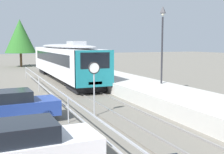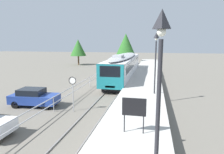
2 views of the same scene
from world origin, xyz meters
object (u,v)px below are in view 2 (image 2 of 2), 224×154
(platform_lamp_mid_platform, at_px, (156,51))
(platform_notice_board, at_px, (134,108))
(commuter_train, at_px, (124,65))
(parked_hatchback_blue, at_px, (34,97))
(platform_lamp_near_end, at_px, (160,73))
(speed_limit_sign, at_px, (73,85))

(platform_lamp_mid_platform, bearing_deg, platform_notice_board, -97.20)
(platform_notice_board, bearing_deg, commuter_train, 100.06)
(commuter_train, height_order, parked_hatchback_blue, commuter_train)
(platform_lamp_near_end, bearing_deg, parked_hatchback_blue, 137.11)
(commuter_train, xyz_separation_m, speed_limit_sign, (-1.85, -14.28, -0.02))
(platform_lamp_mid_platform, relative_size, speed_limit_sign, 1.91)
(platform_lamp_near_end, relative_size, platform_lamp_mid_platform, 1.00)
(commuter_train, xyz_separation_m, parked_hatchback_blue, (-5.66, -13.70, -1.35))
(parked_hatchback_blue, bearing_deg, commuter_train, 67.57)
(platform_lamp_mid_platform, distance_m, platform_notice_board, 8.57)
(platform_lamp_near_end, bearing_deg, commuter_train, 100.77)
(speed_limit_sign, relative_size, parked_hatchback_blue, 0.68)
(platform_notice_board, bearing_deg, speed_limit_sign, 138.45)
(commuter_train, distance_m, speed_limit_sign, 14.40)
(speed_limit_sign, xyz_separation_m, parked_hatchback_blue, (-3.80, 0.58, -1.33))
(platform_lamp_mid_platform, distance_m, speed_limit_sign, 7.59)
(platform_lamp_near_end, relative_size, speed_limit_sign, 1.91)
(platform_lamp_near_end, distance_m, parked_hatchback_blue, 14.22)
(platform_lamp_mid_platform, height_order, speed_limit_sign, platform_lamp_mid_platform)
(commuter_train, height_order, platform_lamp_near_end, platform_lamp_near_end)
(commuter_train, height_order, platform_lamp_mid_platform, platform_lamp_mid_platform)
(commuter_train, bearing_deg, platform_lamp_mid_platform, -67.81)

